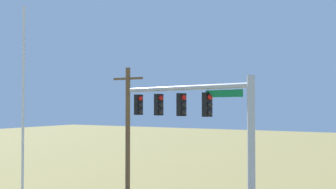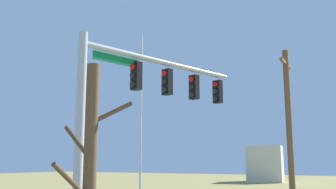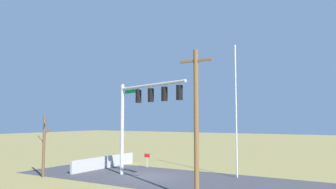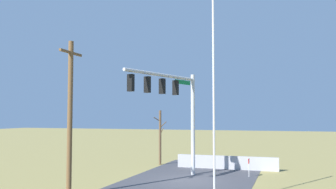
{
  "view_description": "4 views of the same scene",
  "coord_description": "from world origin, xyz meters",
  "px_view_note": "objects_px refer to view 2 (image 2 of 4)",
  "views": [
    {
      "loc": [
        7.08,
        -13.87,
        5.88
      ],
      "look_at": [
        -1.8,
        1.61,
        6.34
      ],
      "focal_mm": 44.03,
      "sensor_mm": 36.0,
      "label": 1
    },
    {
      "loc": [
        11.02,
        8.05,
        3.03
      ],
      "look_at": [
        -0.73,
        1.6,
        5.37
      ],
      "focal_mm": 41.17,
      "sensor_mm": 36.0,
      "label": 2
    },
    {
      "loc": [
        -13.47,
        20.07,
        4.14
      ],
      "look_at": [
        -2.07,
        0.79,
        5.94
      ],
      "focal_mm": 34.31,
      "sensor_mm": 36.0,
      "label": 3
    },
    {
      "loc": [
        -22.05,
        -6.06,
        4.05
      ],
      "look_at": [
        -1.36,
        0.9,
        5.35
      ],
      "focal_mm": 38.54,
      "sensor_mm": 36.0,
      "label": 4
    }
  ],
  "objects_px": {
    "signal_mast": "(140,102)",
    "utility_pole": "(290,136)",
    "flagpole": "(141,126)",
    "distant_building": "(265,164)"
  },
  "relations": [
    {
      "from": "signal_mast",
      "to": "utility_pole",
      "type": "xyz_separation_m",
      "value": [
        -6.28,
        3.63,
        -0.91
      ]
    },
    {
      "from": "signal_mast",
      "to": "flagpole",
      "type": "relative_size",
      "value": 0.71
    },
    {
      "from": "utility_pole",
      "to": "signal_mast",
      "type": "bearing_deg",
      "value": -30.03
    },
    {
      "from": "utility_pole",
      "to": "distant_building",
      "type": "relative_size",
      "value": 1.29
    },
    {
      "from": "flagpole",
      "to": "utility_pole",
      "type": "bearing_deg",
      "value": 92.35
    },
    {
      "from": "signal_mast",
      "to": "distant_building",
      "type": "relative_size",
      "value": 1.13
    },
    {
      "from": "flagpole",
      "to": "distant_building",
      "type": "bearing_deg",
      "value": -173.47
    },
    {
      "from": "flagpole",
      "to": "distant_building",
      "type": "xyz_separation_m",
      "value": [
        -42.87,
        -4.9,
        -2.17
      ]
    },
    {
      "from": "signal_mast",
      "to": "distant_building",
      "type": "distance_m",
      "value": 49.66
    },
    {
      "from": "distant_building",
      "to": "flagpole",
      "type": "bearing_deg",
      "value": 177.53
    }
  ]
}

